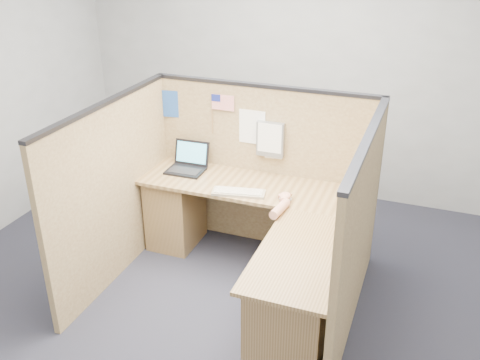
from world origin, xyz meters
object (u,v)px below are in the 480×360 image
at_px(laptop, 188,163).
at_px(keyboard, 239,192).
at_px(l_desk, 257,245).
at_px(mouse, 285,199).

distance_m(laptop, keyboard, 0.68).
height_order(l_desk, mouse, mouse).
relative_size(laptop, keyboard, 0.73).
xyz_separation_m(laptop, keyboard, (0.61, -0.31, -0.05)).
xyz_separation_m(l_desk, mouse, (0.17, 0.20, 0.36)).
bearing_deg(l_desk, mouse, 50.38).
height_order(laptop, mouse, laptop).
bearing_deg(mouse, l_desk, -129.62).
distance_m(laptop, mouse, 1.05).
distance_m(l_desk, mouse, 0.45).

